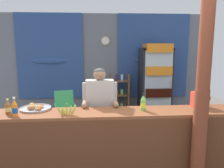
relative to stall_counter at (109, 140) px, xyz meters
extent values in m
plane|color=slate|center=(0.07, 1.03, -0.60)|extent=(8.17, 8.17, 0.00)
cube|color=slate|center=(0.07, 2.97, 0.73)|extent=(5.68, 0.12, 2.65)
cube|color=#2D4C89|center=(-1.30, 2.88, 0.99)|extent=(1.63, 0.04, 2.13)
ellipsoid|color=#2D4C89|center=(-1.30, 2.86, 0.88)|extent=(0.90, 0.10, 0.16)
cube|color=#2D4C89|center=(1.32, 2.88, 0.99)|extent=(1.83, 0.04, 2.13)
ellipsoid|color=#2D4C89|center=(1.32, 2.86, 0.88)|extent=(1.01, 0.10, 0.16)
cylinder|color=tan|center=(0.09, 2.89, 1.38)|extent=(0.22, 0.03, 0.22)
cylinder|color=white|center=(0.09, 2.88, 1.38)|extent=(0.19, 0.01, 0.19)
cube|color=beige|center=(1.02, 2.89, 1.14)|extent=(0.24, 0.02, 0.18)
cube|color=brown|center=(0.00, 0.12, 0.35)|extent=(4.44, 0.50, 0.04)
cube|color=brown|center=(0.00, -0.11, -0.13)|extent=(4.44, 0.04, 0.92)
cylinder|color=brown|center=(1.16, -0.23, 0.06)|extent=(0.18, 0.18, 1.32)
cylinder|color=brown|center=(1.16, -0.23, 1.39)|extent=(0.17, 0.17, 1.32)
ellipsoid|color=brown|center=(1.24, -0.23, 0.61)|extent=(0.06, 0.05, 0.08)
cube|color=#232328|center=(1.28, 2.78, 0.30)|extent=(0.72, 0.04, 1.80)
cube|color=#232328|center=(0.94, 2.48, 0.30)|extent=(0.04, 0.64, 1.80)
cube|color=#232328|center=(1.62, 2.48, 0.30)|extent=(0.04, 0.64, 1.80)
cube|color=#232328|center=(1.28, 2.48, 1.18)|extent=(0.72, 0.64, 0.04)
cube|color=#232328|center=(1.28, 2.48, -0.56)|extent=(0.72, 0.64, 0.08)
cube|color=silver|center=(1.28, 2.17, 0.35)|extent=(0.66, 0.02, 1.64)
cylinder|color=#B7B7BC|center=(1.58, 2.14, 0.30)|extent=(0.02, 0.02, 0.40)
cube|color=silver|center=(1.28, 2.48, 0.07)|extent=(0.64, 0.56, 0.02)
cube|color=black|center=(1.28, 2.35, 0.18)|extent=(0.60, 0.52, 0.20)
cube|color=silver|center=(1.28, 2.48, 0.58)|extent=(0.64, 0.56, 0.02)
cube|color=orange|center=(1.28, 2.35, 0.69)|extent=(0.60, 0.52, 0.20)
cube|color=silver|center=(1.28, 2.48, 1.10)|extent=(0.64, 0.56, 0.02)
cube|color=orange|center=(1.28, 2.35, 1.21)|extent=(0.60, 0.52, 0.20)
cube|color=brown|center=(0.19, 2.57, -0.01)|extent=(0.04, 0.28, 1.17)
cube|color=brown|center=(0.63, 2.57, -0.01)|extent=(0.04, 0.28, 1.17)
cube|color=brown|center=(0.41, 2.57, 0.40)|extent=(0.44, 0.28, 0.02)
cylinder|color=#56286B|center=(0.35, 2.57, 0.49)|extent=(0.06, 0.06, 0.15)
cylinder|color=silver|center=(0.48, 2.57, 0.49)|extent=(0.06, 0.06, 0.15)
cube|color=brown|center=(0.41, 2.57, 0.05)|extent=(0.44, 0.28, 0.02)
cylinder|color=orange|center=(0.35, 2.57, 0.11)|extent=(0.06, 0.06, 0.10)
cylinder|color=#75C64C|center=(0.48, 2.57, 0.12)|extent=(0.07, 0.07, 0.13)
cube|color=brown|center=(0.41, 2.57, -0.30)|extent=(0.44, 0.28, 0.02)
cylinder|color=#75C64C|center=(0.35, 2.57, -0.22)|extent=(0.07, 0.07, 0.15)
cylinder|color=#75C64C|center=(0.48, 2.57, -0.23)|extent=(0.06, 0.06, 0.12)
cube|color=#4CC675|center=(-0.85, 1.97, -0.16)|extent=(0.53, 0.53, 0.04)
cube|color=#4CC675|center=(-0.89, 2.16, 0.06)|extent=(0.42, 0.14, 0.40)
cylinder|color=#4CC675|center=(-0.99, 1.74, -0.38)|extent=(0.04, 0.04, 0.44)
cylinder|color=#4CC675|center=(-0.62, 1.83, -0.38)|extent=(0.04, 0.04, 0.44)
cylinder|color=#4CC675|center=(-1.08, 2.11, -0.38)|extent=(0.04, 0.04, 0.44)
cylinder|color=#4CC675|center=(-0.71, 2.20, -0.38)|extent=(0.04, 0.04, 0.44)
cube|color=#4CC675|center=(-1.04, 1.92, -0.04)|extent=(0.13, 0.39, 0.03)
cube|color=#4CC675|center=(-0.65, 2.02, -0.04)|extent=(0.13, 0.39, 0.03)
cylinder|color=#28282D|center=(-0.20, 0.57, -0.18)|extent=(0.11, 0.11, 0.83)
cylinder|color=#28282D|center=(-0.02, 0.57, -0.18)|extent=(0.11, 0.11, 0.83)
cube|color=#BCB7B2|center=(-0.11, 0.57, 0.49)|extent=(0.43, 0.20, 0.50)
sphere|color=#997051|center=(-0.11, 0.57, 0.83)|extent=(0.19, 0.19, 0.19)
ellipsoid|color=#4C4742|center=(-0.11, 0.58, 0.87)|extent=(0.18, 0.18, 0.10)
cylinder|color=#BCB7B2|center=(-0.34, 0.57, 0.55)|extent=(0.08, 0.08, 0.29)
cylinder|color=#997051|center=(-0.34, 0.42, 0.41)|extent=(0.07, 0.26, 0.07)
sphere|color=#997051|center=(-0.34, 0.29, 0.41)|extent=(0.08, 0.08, 0.08)
cylinder|color=#BCB7B2|center=(0.12, 0.57, 0.55)|extent=(0.08, 0.08, 0.29)
cylinder|color=#997051|center=(0.12, 0.42, 0.41)|extent=(0.07, 0.26, 0.07)
sphere|color=#997051|center=(0.12, 0.29, 0.41)|extent=(0.08, 0.08, 0.08)
cylinder|color=#75C64C|center=(0.49, 0.13, 0.44)|extent=(0.07, 0.07, 0.15)
cone|color=#75C64C|center=(0.49, 0.13, 0.55)|extent=(0.07, 0.07, 0.07)
cylinder|color=black|center=(0.49, 0.13, 0.60)|extent=(0.03, 0.03, 0.02)
cylinder|color=yellow|center=(0.49, 0.13, 0.44)|extent=(0.08, 0.08, 0.07)
cylinder|color=orange|center=(-1.22, -0.01, 0.45)|extent=(0.07, 0.07, 0.16)
cone|color=orange|center=(-1.22, -0.01, 0.56)|extent=(0.07, 0.07, 0.07)
cylinder|color=white|center=(-1.22, -0.01, 0.61)|extent=(0.03, 0.03, 0.03)
cylinder|color=#194C99|center=(-1.22, -0.01, 0.45)|extent=(0.07, 0.07, 0.07)
cylinder|color=brown|center=(-1.35, 0.11, 0.43)|extent=(0.07, 0.07, 0.13)
cone|color=brown|center=(-1.35, 0.11, 0.52)|extent=(0.07, 0.07, 0.06)
cylinder|color=#E5CC4C|center=(-1.35, 0.11, 0.56)|extent=(0.03, 0.03, 0.02)
cylinder|color=#E5D166|center=(-1.35, 0.11, 0.43)|extent=(0.08, 0.08, 0.06)
cube|color=#E5422D|center=(1.35, 0.27, 0.48)|extent=(0.20, 0.14, 0.22)
cube|color=#FF826D|center=(1.35, 0.20, 0.48)|extent=(0.18, 0.00, 0.08)
cylinder|color=#BCBCC1|center=(-1.04, 0.30, 0.38)|extent=(0.42, 0.42, 0.02)
torus|color=#BCBCC1|center=(-1.04, 0.30, 0.39)|extent=(0.44, 0.44, 0.02)
ellipsoid|color=#C68947|center=(-0.98, 0.30, 0.40)|extent=(0.10, 0.08, 0.04)
ellipsoid|color=#A36638|center=(-0.99, 0.37, 0.41)|extent=(0.09, 0.06, 0.04)
ellipsoid|color=tan|center=(-1.12, 0.41, 0.41)|extent=(0.08, 0.09, 0.05)
ellipsoid|color=#C68947|center=(-1.09, 0.31, 0.41)|extent=(0.11, 0.08, 0.05)
ellipsoid|color=#A36638|center=(-1.08, 0.22, 0.41)|extent=(0.11, 0.07, 0.05)
ellipsoid|color=#A36638|center=(-0.97, 0.18, 0.40)|extent=(0.09, 0.07, 0.04)
ellipsoid|color=#CCC14C|center=(-0.64, 0.00, 0.42)|extent=(0.09, 0.04, 0.12)
ellipsoid|color=#CCC14C|center=(-0.60, 0.00, 0.42)|extent=(0.06, 0.04, 0.12)
ellipsoid|color=#CCC14C|center=(-0.56, -0.02, 0.42)|extent=(0.04, 0.04, 0.12)
ellipsoid|color=#CCC14C|center=(-0.51, -0.02, 0.43)|extent=(0.07, 0.04, 0.15)
ellipsoid|color=#CCC14C|center=(-0.47, -0.02, 0.43)|extent=(0.09, 0.04, 0.15)
cylinder|color=olive|center=(-0.56, -0.01, 0.50)|extent=(0.02, 0.02, 0.05)
camera|label=1|loc=(-0.18, -2.91, 1.28)|focal=36.35mm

